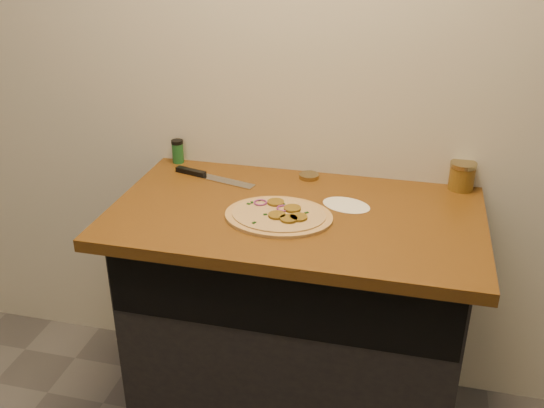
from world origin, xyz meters
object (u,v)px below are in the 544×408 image
(spice_shaker, at_px, (178,151))
(chefs_knife, at_px, (207,176))
(pizza, at_px, (279,215))
(salsa_jar, at_px, (462,176))

(spice_shaker, bearing_deg, chefs_knife, -36.29)
(chefs_knife, bearing_deg, spice_shaker, 143.71)
(pizza, distance_m, chefs_knife, 0.41)
(pizza, xyz_separation_m, salsa_jar, (0.57, 0.36, 0.04))
(spice_shaker, bearing_deg, pizza, -36.98)
(pizza, height_order, salsa_jar, salsa_jar)
(pizza, distance_m, salsa_jar, 0.67)
(pizza, xyz_separation_m, chefs_knife, (-0.33, 0.25, -0.00))
(pizza, relative_size, spice_shaker, 3.77)
(salsa_jar, distance_m, spice_shaker, 1.05)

